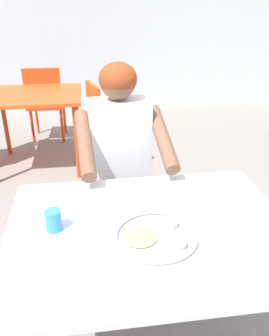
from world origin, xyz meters
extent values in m
cube|color=silver|center=(-0.01, -0.03, 0.71)|extent=(1.15, 0.87, 0.03)
cylinder|color=#B2B2B7|center=(-0.53, 0.35, 0.35)|extent=(0.04, 0.04, 0.69)
cylinder|color=#B2B2B7|center=(0.50, 0.35, 0.35)|extent=(0.04, 0.04, 0.69)
cylinder|color=#B7BABF|center=(0.00, -0.10, 0.73)|extent=(0.32, 0.32, 0.01)
torus|color=#B7BABF|center=(0.00, -0.10, 0.74)|extent=(0.32, 0.32, 0.01)
cylinder|color=#B2B5BA|center=(0.07, -0.16, 0.74)|extent=(0.07, 0.07, 0.02)
cylinder|color=maroon|center=(0.07, -0.16, 0.74)|extent=(0.06, 0.06, 0.01)
cylinder|color=#B2B5BA|center=(0.07, -0.03, 0.74)|extent=(0.07, 0.07, 0.02)
cylinder|color=#9E4714|center=(0.07, -0.03, 0.74)|extent=(0.06, 0.06, 0.01)
ellipsoid|color=tan|center=(-0.06, -0.10, 0.73)|extent=(0.17, 0.16, 0.01)
ellipsoid|color=tan|center=(-0.06, -0.08, 0.74)|extent=(0.10, 0.09, 0.01)
cylinder|color=#338CBF|center=(-0.39, 0.01, 0.77)|extent=(0.06, 0.06, 0.09)
cylinder|color=#593319|center=(-0.39, 0.01, 0.79)|extent=(0.05, 0.05, 0.02)
cube|color=red|center=(-0.06, 0.74, 0.45)|extent=(0.43, 0.41, 0.04)
cube|color=red|center=(-0.07, 0.92, 0.68)|extent=(0.39, 0.06, 0.43)
cylinder|color=red|center=(0.11, 0.60, 0.22)|extent=(0.03, 0.03, 0.43)
cylinder|color=red|center=(-0.22, 0.58, 0.22)|extent=(0.03, 0.03, 0.43)
cylinder|color=red|center=(0.09, 0.90, 0.22)|extent=(0.03, 0.03, 0.43)
cylinder|color=red|center=(-0.24, 0.88, 0.22)|extent=(0.03, 0.03, 0.43)
cylinder|color=black|center=(0.11, 0.30, 0.23)|extent=(0.10, 0.10, 0.47)
cylinder|color=black|center=(0.10, 0.50, 0.51)|extent=(0.14, 0.41, 0.12)
cylinder|color=black|center=(-0.19, 0.28, 0.23)|extent=(0.10, 0.10, 0.47)
cylinder|color=black|center=(-0.20, 0.48, 0.51)|extent=(0.14, 0.41, 0.12)
cube|color=silver|center=(-0.06, 0.69, 0.78)|extent=(0.35, 0.22, 0.55)
cylinder|color=brown|center=(0.15, 0.53, 0.89)|extent=(0.10, 0.46, 0.25)
cylinder|color=brown|center=(-0.26, 0.50, 0.89)|extent=(0.10, 0.46, 0.25)
sphere|color=brown|center=(-0.06, 0.69, 1.15)|extent=(0.19, 0.19, 0.19)
ellipsoid|color=maroon|center=(-0.06, 0.69, 1.17)|extent=(0.21, 0.20, 0.18)
cube|color=#E04C19|center=(-0.73, 2.17, 0.72)|extent=(0.88, 0.78, 0.03)
cylinder|color=#B33D14|center=(-0.35, 1.84, 0.35)|extent=(0.04, 0.04, 0.71)
cylinder|color=#B33D14|center=(-1.10, 2.50, 0.35)|extent=(0.04, 0.04, 0.71)
cylinder|color=#B33D14|center=(-0.35, 2.50, 0.35)|extent=(0.04, 0.04, 0.71)
cube|color=#CA5119|center=(0.00, 2.11, 0.43)|extent=(0.47, 0.48, 0.04)
cube|color=#CA5119|center=(-0.18, 2.07, 0.64)|extent=(0.13, 0.38, 0.38)
cylinder|color=#CA5119|center=(0.11, 2.31, 0.21)|extent=(0.03, 0.03, 0.42)
cylinder|color=#CA5119|center=(0.19, 2.00, 0.21)|extent=(0.03, 0.03, 0.42)
cylinder|color=#CA5119|center=(-0.19, 2.23, 0.21)|extent=(0.03, 0.03, 0.42)
cylinder|color=#CA5119|center=(-0.11, 1.92, 0.21)|extent=(0.03, 0.03, 0.42)
cube|color=#E14517|center=(-0.70, 2.92, 0.42)|extent=(0.43, 0.43, 0.04)
cube|color=#E14517|center=(-0.71, 2.73, 0.65)|extent=(0.40, 0.05, 0.43)
cylinder|color=#E14517|center=(-0.86, 3.10, 0.20)|extent=(0.03, 0.03, 0.40)
cylinder|color=#E14517|center=(-0.52, 3.08, 0.20)|extent=(0.03, 0.03, 0.40)
cylinder|color=#E14517|center=(-0.87, 2.77, 0.20)|extent=(0.03, 0.03, 0.40)
cylinder|color=#E14517|center=(-0.54, 2.75, 0.20)|extent=(0.03, 0.03, 0.40)
camera|label=1|loc=(-0.23, -1.16, 1.57)|focal=37.30mm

